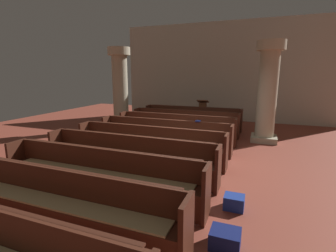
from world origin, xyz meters
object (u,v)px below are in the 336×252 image
lectern (203,114)px  pew_row_1 (185,121)px  pew_row_0 (192,117)px  pillar_far_side (120,87)px  pew_row_2 (175,127)px  kneeler_box_navy (225,239)px  hymn_book (198,121)px  pew_row_6 (98,173)px  pew_row_3 (164,134)px  pew_row_4 (148,143)px  kneeler_box_blue (234,202)px  pew_row_5 (128,155)px  pew_row_7 (52,200)px  pillar_aisle_side (268,90)px

lectern → pew_row_1: bearing=-96.0°
pew_row_0 → pillar_far_side: pillar_far_side is taller
pew_row_2 → kneeler_box_navy: bearing=-63.8°
pew_row_1 → pillar_far_side: (-2.70, 0.05, 1.19)m
pillar_far_side → hymn_book: 4.21m
pew_row_6 → kneeler_box_navy: size_ratio=10.34×
pew_row_1 → pew_row_2: 1.03m
pew_row_3 → pew_row_4: same height
kneeler_box_blue → hymn_book: bearing=115.2°
pew_row_4 → pillar_far_side: 4.31m
pew_row_4 → lectern: size_ratio=3.62×
lectern → pillar_far_side: bearing=-146.2°
pew_row_5 → pew_row_0: bearing=90.0°
pew_row_1 → pew_row_7: bearing=-90.0°
pew_row_3 → pillar_far_side: pillar_far_side is taller
pew_row_4 → pew_row_5: 1.03m
pew_row_3 → pew_row_5: 2.07m
pew_row_0 → pillar_far_side: 3.11m
pew_row_6 → pillar_far_side: 5.99m
pew_row_3 → pew_row_6: bearing=-90.0°
pillar_aisle_side → hymn_book: bearing=-134.3°
pew_row_5 → pew_row_1: bearing=90.0°
pew_row_6 → pew_row_1: bearing=90.0°
lectern → pew_row_7: bearing=-91.5°
pew_row_7 → pillar_aisle_side: (2.75, 6.16, 1.19)m
pew_row_6 → pillar_aisle_side: pillar_aisle_side is taller
pew_row_0 → pew_row_4: size_ratio=1.00×
pew_row_6 → pew_row_2: bearing=90.0°
pillar_far_side → kneeler_box_navy: bearing=-49.0°
pew_row_5 → pew_row_4: bearing=90.0°
pillar_far_side → kneeler_box_blue: (4.99, -4.74, -1.55)m
pew_row_6 → pew_row_3: bearing=90.0°
pew_row_1 → pew_row_2: bearing=-90.0°
kneeler_box_blue → lectern: bearing=107.3°
pew_row_6 → kneeler_box_blue: (2.29, 0.47, -0.36)m
kneeler_box_navy → kneeler_box_blue: size_ratio=1.17×
hymn_book → pew_row_3: bearing=-168.6°
kneeler_box_blue → pew_row_3: bearing=131.1°
pew_row_4 → pew_row_6: bearing=-90.0°
pew_row_7 → hymn_book: size_ratio=21.61×
pew_row_5 → pillar_aisle_side: (2.75, 4.09, 1.19)m
pew_row_4 → pillar_far_side: bearing=130.6°
pew_row_4 → pew_row_7: (0.00, -3.10, 0.00)m
kneeler_box_blue → pew_row_6: bearing=-168.4°
pew_row_6 → lectern: lectern is taller
lectern → hymn_book: bearing=-79.0°
pew_row_1 → pillar_far_side: 2.95m
pew_row_4 → pew_row_7: size_ratio=1.00×
pew_row_5 → pew_row_6: (0.00, -1.03, 0.00)m
pew_row_0 → kneeler_box_navy: (2.29, -6.72, -0.36)m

